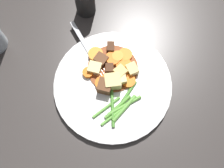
{
  "coord_description": "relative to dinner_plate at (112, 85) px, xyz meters",
  "views": [
    {
      "loc": [
        -0.19,
        -0.0,
        0.56
      ],
      "look_at": [
        0.0,
        0.0,
        0.02
      ],
      "focal_mm": 40.97,
      "sensor_mm": 36.0,
      "label": 1
    }
  ],
  "objects": [
    {
      "name": "potato_chunk_3",
      "position": [
        0.03,
        0.04,
        0.02
      ],
      "size": [
        0.03,
        0.03,
        0.02
      ],
      "primitive_type": "cube",
      "rotation": [
        0.0,
        0.0,
        4.46
      ],
      "color": "#EAD68C",
      "rests_on": "dinner_plate"
    },
    {
      "name": "green_bean_1",
      "position": [
        -0.06,
        -0.0,
        0.01
      ],
      "size": [
        0.08,
        0.01,
        0.01
      ],
      "primitive_type": "cylinder",
      "rotation": [
        0.0,
        1.57,
        3.2
      ],
      "color": "#4C8E33",
      "rests_on": "dinner_plate"
    },
    {
      "name": "green_bean_2",
      "position": [
        -0.05,
        -0.03,
        0.01
      ],
      "size": [
        0.05,
        0.07,
        0.01
      ],
      "primitive_type": "cylinder",
      "rotation": [
        0.0,
        1.57,
        2.09
      ],
      "color": "#66AD42",
      "rests_on": "dinner_plate"
    },
    {
      "name": "green_bean_0",
      "position": [
        -0.05,
        -0.01,
        0.01
      ],
      "size": [
        0.06,
        0.06,
        0.01
      ],
      "primitive_type": "cylinder",
      "rotation": [
        0.0,
        1.57,
        2.32
      ],
      "color": "#599E38",
      "rests_on": "dinner_plate"
    },
    {
      "name": "green_bean_5",
      "position": [
        -0.02,
        -0.03,
        0.01
      ],
      "size": [
        0.06,
        0.04,
        0.01
      ],
      "primitive_type": "cylinder",
      "rotation": [
        0.0,
        1.57,
        2.57
      ],
      "color": "#4C8E33",
      "rests_on": "dinner_plate"
    },
    {
      "name": "fork",
      "position": [
        0.08,
        0.06,
        0.01
      ],
      "size": [
        0.16,
        0.1,
        0.0
      ],
      "color": "silver",
      "rests_on": "dinner_plate"
    },
    {
      "name": "potato_chunk_2",
      "position": [
        0.03,
        -0.04,
        0.02
      ],
      "size": [
        0.03,
        0.03,
        0.02
      ],
      "primitive_type": "cube",
      "rotation": [
        0.0,
        0.0,
        5.16
      ],
      "color": "#E5CC7A",
      "rests_on": "dinner_plate"
    },
    {
      "name": "dinner_plate",
      "position": [
        0.0,
        0.0,
        0.0
      ],
      "size": [
        0.27,
        0.27,
        0.02
      ],
      "primitive_type": "cylinder",
      "color": "white",
      "rests_on": "ground_plane"
    },
    {
      "name": "meat_chunk_1",
      "position": [
        0.06,
        0.03,
        0.02
      ],
      "size": [
        0.04,
        0.04,
        0.02
      ],
      "primitive_type": "cube",
      "rotation": [
        0.0,
        0.0,
        5.71
      ],
      "color": "brown",
      "rests_on": "dinner_plate"
    },
    {
      "name": "potato_chunk_0",
      "position": [
        0.0,
        0.0,
        0.02
      ],
      "size": [
        0.04,
        0.04,
        0.03
      ],
      "primitive_type": "cube",
      "rotation": [
        0.0,
        0.0,
        0.13
      ],
      "color": "#E5CC7A",
      "rests_on": "dinner_plate"
    },
    {
      "name": "carrot_slice_0",
      "position": [
        0.06,
        -0.01,
        0.02
      ],
      "size": [
        0.03,
        0.03,
        0.01
      ],
      "primitive_type": "cylinder",
      "rotation": [
        0.0,
        0.0,
        4.39
      ],
      "color": "orange",
      "rests_on": "dinner_plate"
    },
    {
      "name": "carrot_slice_4",
      "position": [
        0.06,
        0.0,
        0.01
      ],
      "size": [
        0.04,
        0.04,
        0.01
      ],
      "primitive_type": "cylinder",
      "rotation": [
        0.0,
        0.0,
        4.83
      ],
      "color": "orange",
      "rests_on": "dinner_plate"
    },
    {
      "name": "stew_sauce",
      "position": [
        0.04,
        0.0,
        0.01
      ],
      "size": [
        0.12,
        0.12,
        0.0
      ],
      "primitive_type": "cylinder",
      "color": "brown",
      "rests_on": "dinner_plate"
    },
    {
      "name": "carrot_slice_5",
      "position": [
        0.02,
        0.06,
        0.01
      ],
      "size": [
        0.03,
        0.03,
        0.01
      ],
      "primitive_type": "cylinder",
      "rotation": [
        0.0,
        0.0,
        5.66
      ],
      "color": "orange",
      "rests_on": "dinner_plate"
    },
    {
      "name": "green_bean_4",
      "position": [
        -0.06,
        0.01,
        0.01
      ],
      "size": [
        0.05,
        0.06,
        0.01
      ],
      "primitive_type": "cylinder",
      "rotation": [
        0.0,
        1.57,
        2.24
      ],
      "color": "#66AD42",
      "rests_on": "dinner_plate"
    },
    {
      "name": "potato_chunk_4",
      "position": [
        0.01,
        -0.02,
        0.02
      ],
      "size": [
        0.03,
        0.03,
        0.02
      ],
      "primitive_type": "cube",
      "rotation": [
        0.0,
        0.0,
        1.78
      ],
      "color": "#EAD68C",
      "rests_on": "dinner_plate"
    },
    {
      "name": "ground_plane",
      "position": [
        0.0,
        0.0,
        -0.01
      ],
      "size": [
        3.0,
        3.0,
        0.0
      ],
      "primitive_type": "plane",
      "color": "#383330"
    },
    {
      "name": "carrot_slice_7",
      "position": [
        0.07,
        -0.03,
        0.01
      ],
      "size": [
        0.05,
        0.05,
        0.01
      ],
      "primitive_type": "cylinder",
      "rotation": [
        0.0,
        0.0,
        4.11
      ],
      "color": "orange",
      "rests_on": "dinner_plate"
    },
    {
      "name": "carrot_slice_3",
      "position": [
        0.07,
        0.04,
        0.01
      ],
      "size": [
        0.03,
        0.03,
        0.01
      ],
      "primitive_type": "cylinder",
      "rotation": [
        0.0,
        0.0,
        3.12
      ],
      "color": "orange",
      "rests_on": "dinner_plate"
    },
    {
      "name": "meat_chunk_0",
      "position": [
        0.09,
        0.01,
        0.02
      ],
      "size": [
        0.02,
        0.02,
        0.02
      ],
      "primitive_type": "cube",
      "rotation": [
        0.0,
        0.0,
        6.26
      ],
      "color": "#4C2B19",
      "rests_on": "dinner_plate"
    },
    {
      "name": "carrot_slice_6",
      "position": [
        0.0,
        0.02,
        0.01
      ],
      "size": [
        0.05,
        0.05,
        0.01
      ],
      "primitive_type": "cylinder",
      "rotation": [
        0.0,
        0.0,
        1.05
      ],
      "color": "orange",
      "rests_on": "dinner_plate"
    },
    {
      "name": "green_bean_3",
      "position": [
        -0.06,
        -0.03,
        0.01
      ],
      "size": [
        0.06,
        0.06,
        0.01
      ],
      "primitive_type": "cylinder",
      "rotation": [
        0.0,
        1.57,
        2.43
      ],
      "color": "#66AD42",
      "rests_on": "dinner_plate"
    },
    {
      "name": "carrot_slice_1",
      "position": [
        0.04,
        -0.02,
        0.01
      ],
      "size": [
        0.05,
        0.05,
        0.01
      ],
      "primitive_type": "cylinder",
      "rotation": [
        0.0,
        0.0,
        3.5
      ],
      "color": "orange",
      "rests_on": "dinner_plate"
    },
    {
      "name": "carrot_slice_2",
      "position": [
        0.01,
        -0.04,
        0.01
      ],
      "size": [
        0.04,
        0.04,
        0.01
      ],
      "primitive_type": "cylinder",
      "rotation": [
        0.0,
        0.0,
        4.32
      ],
      "color": "orange",
      "rests_on": "dinner_plate"
    },
    {
      "name": "potato_chunk_1",
      "position": [
        0.02,
        -0.02,
        0.02
      ],
      "size": [
        0.03,
        0.03,
        0.02
      ],
      "primitive_type": "cube",
      "rotation": [
        0.0,
        0.0,
        0.74
      ],
      "color": "#DBBC6B",
      "rests_on": "dinner_plate"
    },
    {
      "name": "green_bean_6",
      "position": [
        -0.07,
        0.0,
        0.01
      ],
      "size": [
        0.04,
        0.05,
        0.01
      ],
      "primitive_type": "cylinder",
      "rotation": [
        0.0,
        1.57,
        2.25
      ],
      "color": "#66AD42",
      "rests_on": "dinner_plate"
    },
    {
      "name": "meat_chunk_2",
      "position": [
        -0.01,
        0.02,
        0.02
      ],
      "size": [
        0.04,
        0.04,
        0.03
      ],
      "primitive_type": "cube",
      "rotation": [
        0.0,
        0.0,
        2.9
      ],
      "color": "brown",
      "rests_on": "dinner_plate"
    },
    {
      "name": "meat_chunk_3",
      "position": [
        0.03,
        0.01,
        0.02
      ],
      "size": [
        0.02,
        0.02,
        0.02
      ],
      "primitive_type": "cube",
      "rotation": [
        0.0,
        0.0,
        1.58
      ],
      "color": "#4C2B19",
      "rests_on": "dinner_plate"
    }
  ]
}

